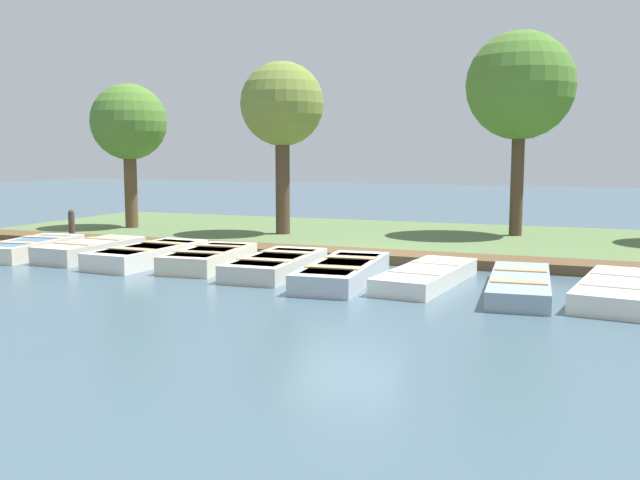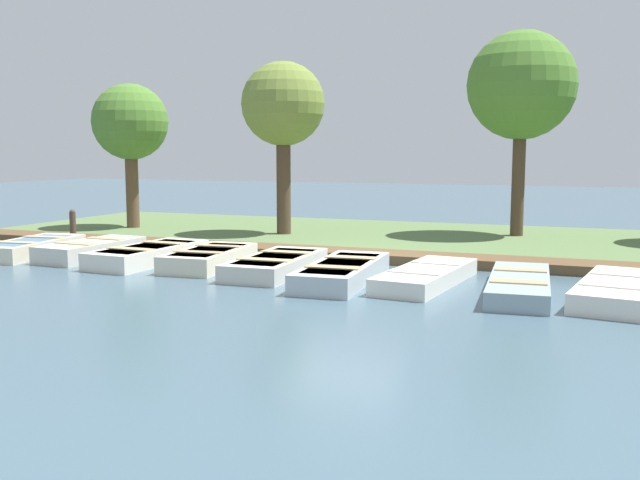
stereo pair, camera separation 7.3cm
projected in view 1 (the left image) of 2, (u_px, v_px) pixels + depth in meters
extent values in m
plane|color=#425B6B|center=(344.00, 269.00, 15.12)|extent=(80.00, 80.00, 0.00)
cube|color=#567042|center=(404.00, 239.00, 19.74)|extent=(8.00, 24.00, 0.17)
cube|color=brown|center=(364.00, 256.00, 16.40)|extent=(1.07, 23.42, 0.21)
cube|color=beige|center=(30.00, 248.00, 17.09)|extent=(3.02, 1.54, 0.38)
cube|color=#4C709E|center=(29.00, 241.00, 17.07)|extent=(2.47, 1.22, 0.03)
cube|color=tan|center=(15.00, 243.00, 16.54)|extent=(0.43, 1.10, 0.03)
cube|color=tan|center=(43.00, 237.00, 17.60)|extent=(0.43, 1.10, 0.03)
cube|color=beige|center=(91.00, 250.00, 16.66)|extent=(2.72, 1.25, 0.40)
cube|color=#994C33|center=(90.00, 242.00, 16.63)|extent=(2.23, 0.98, 0.03)
cube|color=tan|center=(75.00, 244.00, 16.17)|extent=(0.32, 1.04, 0.03)
cube|color=tan|center=(105.00, 239.00, 17.09)|extent=(0.32, 1.04, 0.03)
cube|color=silver|center=(148.00, 255.00, 15.93)|extent=(3.13, 1.36, 0.38)
cube|color=beige|center=(148.00, 247.00, 15.91)|extent=(2.56, 1.07, 0.03)
cube|color=tan|center=(131.00, 249.00, 15.38)|extent=(0.37, 1.12, 0.03)
cube|color=tan|center=(164.00, 243.00, 16.43)|extent=(0.37, 1.12, 0.03)
cube|color=beige|center=(209.00, 258.00, 15.40)|extent=(2.78, 1.38, 0.39)
cube|color=teal|center=(209.00, 250.00, 15.38)|extent=(2.27, 1.09, 0.03)
cube|color=tan|center=(199.00, 252.00, 14.89)|extent=(0.36, 1.09, 0.03)
cube|color=tan|center=(219.00, 246.00, 15.86)|extent=(0.36, 1.09, 0.03)
cube|color=beige|center=(276.00, 265.00, 14.61)|extent=(3.08, 1.32, 0.35)
cube|color=#6B7F51|center=(276.00, 257.00, 14.59)|extent=(2.52, 1.03, 0.03)
cube|color=tan|center=(265.00, 260.00, 14.05)|extent=(0.34, 1.12, 0.03)
cube|color=tan|center=(287.00, 252.00, 15.13)|extent=(0.34, 1.12, 0.03)
cube|color=#B2BCC1|center=(343.00, 272.00, 13.65)|extent=(3.40, 1.34, 0.37)
cube|color=teal|center=(343.00, 263.00, 13.63)|extent=(2.78, 1.05, 0.03)
cube|color=tan|center=(334.00, 267.00, 13.03)|extent=(0.40, 1.05, 0.03)
cube|color=tan|center=(351.00, 257.00, 14.23)|extent=(0.40, 1.05, 0.03)
cube|color=silver|center=(427.00, 276.00, 13.41)|extent=(3.33, 1.39, 0.31)
cube|color=teal|center=(427.00, 269.00, 13.40)|extent=(2.72, 1.10, 0.02)
cube|color=beige|center=(416.00, 272.00, 12.85)|extent=(0.42, 1.01, 0.03)
cube|color=beige|center=(437.00, 263.00, 13.94)|extent=(0.42, 1.01, 0.03)
cube|color=#8C9EA8|center=(520.00, 285.00, 12.51)|extent=(3.41, 1.26, 0.32)
cube|color=#994C33|center=(520.00, 277.00, 12.49)|extent=(2.79, 0.99, 0.03)
cube|color=tan|center=(519.00, 282.00, 11.88)|extent=(0.40, 0.95, 0.03)
cube|color=tan|center=(521.00, 270.00, 13.09)|extent=(0.40, 0.95, 0.03)
cube|color=silver|center=(620.00, 290.00, 11.96)|extent=(3.32, 1.61, 0.34)
cube|color=#994C33|center=(620.00, 281.00, 11.94)|extent=(2.71, 1.27, 0.03)
cube|color=beige|center=(616.00, 286.00, 11.41)|extent=(0.47, 1.12, 0.03)
cube|color=beige|center=(624.00, 274.00, 12.46)|extent=(0.47, 1.12, 0.03)
cylinder|color=#47382D|center=(72.00, 228.00, 19.32)|extent=(0.17, 0.17, 0.83)
sphere|color=#47382D|center=(71.00, 212.00, 19.26)|extent=(0.15, 0.15, 0.15)
cylinder|color=brown|center=(131.00, 188.00, 21.77)|extent=(0.39, 0.39, 2.75)
sphere|color=#4C7A2D|center=(129.00, 122.00, 21.52)|extent=(2.29, 2.29, 2.29)
cylinder|color=#4C3828|center=(283.00, 184.00, 20.06)|extent=(0.40, 0.40, 3.17)
sphere|color=olive|center=(282.00, 104.00, 19.79)|extent=(2.33, 2.33, 2.33)
cylinder|color=#4C3828|center=(517.00, 179.00, 19.63)|extent=(0.35, 0.35, 3.46)
sphere|color=#4C7A2D|center=(520.00, 85.00, 19.31)|extent=(2.94, 2.94, 2.94)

